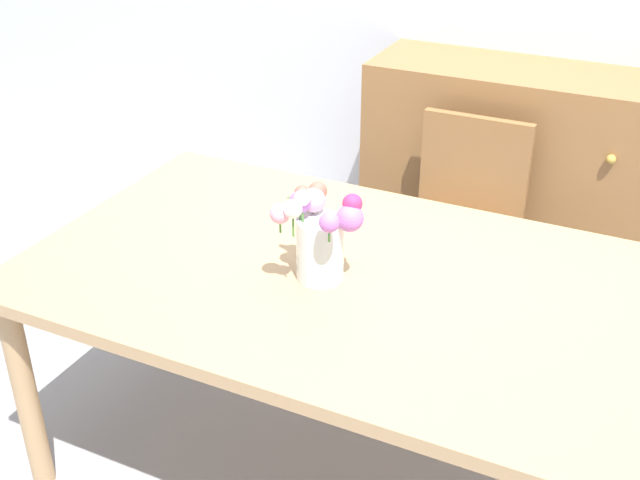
{
  "coord_description": "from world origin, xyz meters",
  "views": [
    {
      "loc": [
        0.78,
        -1.81,
        1.94
      ],
      "look_at": [
        -0.07,
        -0.05,
        0.86
      ],
      "focal_mm": 45.12,
      "sensor_mm": 36.0,
      "label": 1
    }
  ],
  "objects_px": {
    "chair_far": "(462,219)",
    "flower_vase": "(320,233)",
    "dining_table": "(349,295)",
    "dresser": "(533,189)"
  },
  "relations": [
    {
      "from": "chair_far",
      "to": "flower_vase",
      "type": "relative_size",
      "value": 3.21
    },
    {
      "from": "dresser",
      "to": "chair_far",
      "type": "bearing_deg",
      "value": -112.41
    },
    {
      "from": "dining_table",
      "to": "dresser",
      "type": "height_order",
      "value": "dresser"
    },
    {
      "from": "dining_table",
      "to": "flower_vase",
      "type": "height_order",
      "value": "flower_vase"
    },
    {
      "from": "chair_far",
      "to": "dresser",
      "type": "height_order",
      "value": "dresser"
    },
    {
      "from": "flower_vase",
      "to": "dresser",
      "type": "bearing_deg",
      "value": 76.82
    },
    {
      "from": "dining_table",
      "to": "chair_far",
      "type": "distance_m",
      "value": 0.91
    },
    {
      "from": "dining_table",
      "to": "dresser",
      "type": "xyz_separation_m",
      "value": [
        0.26,
        1.33,
        -0.17
      ]
    },
    {
      "from": "dresser",
      "to": "flower_vase",
      "type": "xyz_separation_m",
      "value": [
        -0.33,
        -1.39,
        0.39
      ]
    },
    {
      "from": "dining_table",
      "to": "dresser",
      "type": "distance_m",
      "value": 1.37
    }
  ]
}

